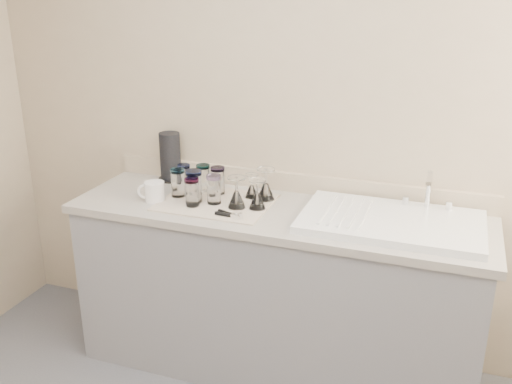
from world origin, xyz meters
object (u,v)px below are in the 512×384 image
at_px(tumbler_cyan, 203,178).
at_px(white_mug, 154,192).
at_px(paper_towel_roll, 170,157).
at_px(tumbler_lavender, 214,189).
at_px(goblet_front_left, 237,197).
at_px(sink_unit, 392,221).
at_px(goblet_front_right, 257,199).
at_px(goblet_back_left, 252,190).
at_px(tumbler_magenta, 178,182).
at_px(can_opener, 229,215).
at_px(tumbler_blue, 194,186).
at_px(tumbler_extra, 192,192).
at_px(tumbler_purple, 218,180).
at_px(goblet_back_right, 266,189).
at_px(tumbler_teal, 184,176).

height_order(tumbler_cyan, white_mug, tumbler_cyan).
distance_m(tumbler_cyan, paper_towel_roll, 0.29).
xyz_separation_m(tumbler_lavender, goblet_front_left, (0.13, -0.02, -0.02)).
distance_m(sink_unit, goblet_front_right, 0.65).
bearing_deg(goblet_front_left, sink_unit, 4.16).
relative_size(goblet_front_left, paper_towel_roll, 0.58).
xyz_separation_m(sink_unit, goblet_back_left, (-0.72, 0.10, 0.03)).
xyz_separation_m(tumbler_magenta, can_opener, (0.35, -0.16, -0.07)).
xyz_separation_m(tumbler_blue, paper_towel_roll, (-0.28, 0.29, 0.04)).
bearing_deg(tumbler_extra, tumbler_purple, 75.51).
relative_size(goblet_back_right, paper_towel_roll, 0.61).
bearing_deg(paper_towel_roll, tumbler_magenta, -55.02).
bearing_deg(goblet_front_left, tumbler_lavender, 173.02).
bearing_deg(tumbler_cyan, goblet_back_left, -2.11).
distance_m(tumbler_purple, tumbler_blue, 0.16).
bearing_deg(paper_towel_roll, tumbler_extra, -48.88).
relative_size(tumbler_cyan, tumbler_lavender, 0.97).
bearing_deg(goblet_back_right, goblet_front_left, -122.47).
xyz_separation_m(tumbler_extra, goblet_back_left, (0.24, 0.21, -0.03)).
distance_m(tumbler_cyan, tumbler_purple, 0.09).
bearing_deg(tumbler_blue, sink_unit, 3.19).
relative_size(tumbler_purple, goblet_front_right, 0.98).
bearing_deg(tumbler_purple, tumbler_blue, -114.15).
bearing_deg(paper_towel_roll, white_mug, -76.71).
relative_size(tumbler_teal, tumbler_extra, 0.94).
xyz_separation_m(tumbler_extra, goblet_back_right, (0.31, 0.21, -0.02)).
bearing_deg(tumbler_teal, goblet_back_left, -0.88).
bearing_deg(white_mug, goblet_front_right, 7.23).
distance_m(tumbler_purple, tumbler_extra, 0.21).
height_order(goblet_back_right, goblet_front_right, goblet_back_right).
distance_m(tumbler_blue, goblet_back_left, 0.30).
distance_m(tumbler_blue, goblet_back_right, 0.36).
relative_size(tumbler_lavender, tumbler_extra, 1.03).
relative_size(tumbler_teal, goblet_back_left, 1.07).
xyz_separation_m(tumbler_lavender, tumbler_extra, (-0.09, -0.07, -0.00)).
height_order(sink_unit, goblet_front_left, sink_unit).
height_order(tumbler_extra, can_opener, tumbler_extra).
bearing_deg(tumbler_lavender, goblet_back_left, 43.44).
bearing_deg(tumbler_blue, tumbler_lavender, 8.79).
bearing_deg(white_mug, tumbler_extra, -2.06).
distance_m(tumbler_lavender, goblet_back_left, 0.21).
relative_size(tumbler_cyan, tumbler_blue, 0.87).
xyz_separation_m(tumbler_magenta, tumbler_extra, (0.13, -0.10, -0.00)).
bearing_deg(tumbler_extra, can_opener, -16.60).
height_order(goblet_front_left, can_opener, goblet_front_left).
relative_size(tumbler_blue, can_opener, 1.16).
xyz_separation_m(tumbler_cyan, goblet_front_right, (0.35, -0.14, -0.02)).
height_order(tumbler_purple, tumbler_blue, tumbler_blue).
bearing_deg(tumbler_blue, white_mug, -167.43).
relative_size(goblet_front_left, goblet_front_right, 1.06).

